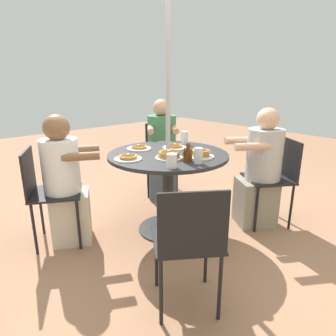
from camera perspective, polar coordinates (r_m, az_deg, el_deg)
The scene contains 19 objects.
ground_plane at distance 3.02m, azimuth 0.00°, elevation -11.49°, with size 12.00×12.00×0.00m, color #9E7051.
patio_table at distance 2.78m, azimuth 0.00°, elevation -0.31°, with size 1.10×1.10×0.77m.
umbrella_pole at distance 2.67m, azimuth 0.00°, elevation 9.58°, with size 0.04×0.04×2.19m, color #ADADB2.
patio_chair_north at distance 3.84m, azimuth -1.30°, elevation 3.06°, with size 0.58×0.58×0.86m.
diner_north at distance 3.67m, azimuth -1.15°, elevation 2.91°, with size 0.55×0.57×1.19m.
patio_chair_east at distance 2.79m, azimuth -22.21°, elevation -3.72°, with size 0.57×0.57×0.86m.
diner_east at distance 2.75m, azimuth -18.90°, elevation -3.09°, with size 0.54×0.49×1.15m.
patio_chair_south at distance 1.84m, azimuth 3.97°, elevation -13.32°, with size 0.58×0.58×0.86m.
patio_chair_west at distance 3.15m, azimuth 19.82°, elevation -1.14°, with size 0.58×0.58×0.86m.
diner_west at distance 3.07m, azimuth 17.14°, elevation -0.90°, with size 0.59×0.54×1.17m.
pancake_plate_a at distance 2.90m, azimuth -5.53°, elevation 3.84°, with size 0.24×0.24×0.05m.
pancake_plate_b at distance 2.55m, azimuth 0.18°, elevation 2.41°, with size 0.24×0.24×0.07m.
pancake_plate_c at distance 2.60m, azimuth 6.25°, elevation 2.65°, with size 0.24×0.24×0.08m.
pancake_plate_d at distance 2.92m, azimuth 1.28°, elevation 4.06°, with size 0.24×0.24×0.05m.
pancake_plate_e at distance 2.54m, azimuth -7.60°, elevation 1.93°, with size 0.24×0.24×0.05m.
syrup_bottle at distance 2.46m, azimuth 3.80°, elevation 2.63°, with size 0.10×0.07×0.15m.
coffee_cup at distance 2.29m, azimuth 0.73°, elevation 1.40°, with size 0.08×0.08×0.11m.
drinking_glass_a at distance 2.41m, azimuth 5.81°, elevation 2.35°, with size 0.07×0.07×0.13m, color silver.
drinking_glass_b at distance 3.09m, azimuth 3.17°, elevation 5.75°, with size 0.07×0.07×0.14m, color silver.
Camera 1 is at (1.77, 1.98, 1.44)m, focal length 32.00 mm.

